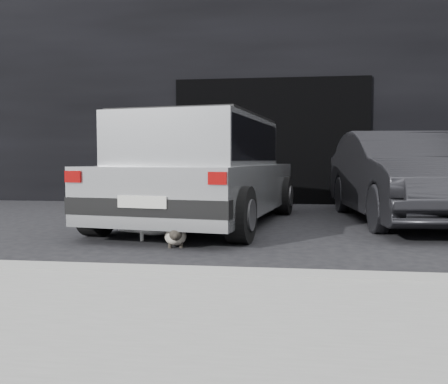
# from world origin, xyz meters

# --- Properties ---
(ground) EXTENTS (80.00, 80.00, 0.00)m
(ground) POSITION_xyz_m (0.00, 0.00, 0.00)
(ground) COLOR black
(ground) RESTS_ON ground
(building_facade) EXTENTS (34.00, 4.00, 5.00)m
(building_facade) POSITION_xyz_m (1.00, 6.00, 2.50)
(building_facade) COLOR black
(building_facade) RESTS_ON ground
(garage_opening) EXTENTS (4.00, 0.10, 2.60)m
(garage_opening) POSITION_xyz_m (1.00, 3.99, 1.30)
(garage_opening) COLOR black
(garage_opening) RESTS_ON ground
(curb) EXTENTS (18.00, 0.25, 0.12)m
(curb) POSITION_xyz_m (1.00, -2.60, 0.06)
(curb) COLOR gray
(curb) RESTS_ON ground
(sidewalk) EXTENTS (18.00, 2.20, 0.11)m
(sidewalk) POSITION_xyz_m (1.00, -3.80, 0.06)
(sidewalk) COLOR gray
(sidewalk) RESTS_ON ground
(silver_hatchback) EXTENTS (2.55, 4.38, 1.53)m
(silver_hatchback) POSITION_xyz_m (0.15, 0.69, 0.83)
(silver_hatchback) COLOR #B8BBBD
(silver_hatchback) RESTS_ON ground
(second_car) EXTENTS (1.71, 4.18, 1.35)m
(second_car) POSITION_xyz_m (3.00, 1.32, 0.67)
(second_car) COLOR black
(second_car) RESTS_ON ground
(cat_siamese) EXTENTS (0.34, 0.67, 0.24)m
(cat_siamese) POSITION_xyz_m (0.15, -1.07, 0.11)
(cat_siamese) COLOR beige
(cat_siamese) RESTS_ON ground
(cat_white) EXTENTS (0.72, 0.40, 0.36)m
(cat_white) POSITION_xyz_m (-0.14, -0.69, 0.17)
(cat_white) COLOR white
(cat_white) RESTS_ON ground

